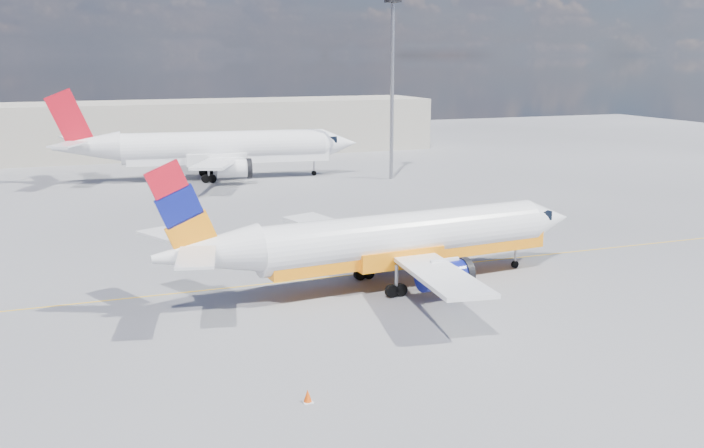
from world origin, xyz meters
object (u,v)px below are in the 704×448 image
object	(u,v)px
main_jet	(392,240)
gse_tug	(494,231)
second_jet	(215,149)
traffic_cone	(308,396)

from	to	relation	value
main_jet	gse_tug	xyz separation A→B (m)	(13.04, 8.85, -2.32)
main_jet	second_jet	size ratio (longest dim) A/B	0.83
main_jet	traffic_cone	size ratio (longest dim) A/B	50.69
traffic_cone	main_jet	bearing A→B (deg)	54.81
gse_tug	traffic_cone	world-z (taller)	gse_tug
gse_tug	second_jet	bearing A→B (deg)	124.96
main_jet	gse_tug	world-z (taller)	main_jet
second_jet	traffic_cone	size ratio (longest dim) A/B	61.35
traffic_cone	gse_tug	bearing A→B (deg)	45.22
second_jet	gse_tug	xyz separation A→B (m)	(14.80, -40.30, -2.97)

